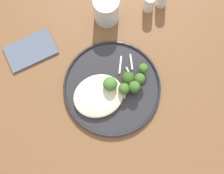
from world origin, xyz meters
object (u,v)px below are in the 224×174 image
Objects in this scene: seared_scallop_front_small at (94,92)px; water_glass at (106,10)px; broccoli_floret_rear_charred at (134,87)px; dinner_plate at (112,88)px; broccoli_floret_near_rim at (124,89)px; broccoli_floret_center_pile at (110,84)px; folded_napkin at (31,50)px; seared_scallop_right_edge at (98,87)px; broccoli_floret_left_leaning at (140,79)px; seared_scallop_half_hidden at (80,95)px; seared_scallop_large_seared at (93,106)px; broccoli_floret_beside_noodles at (143,68)px; broccoli_floret_small_sprig at (128,78)px; salt_shaker at (149,4)px.

water_glass reaches higher than seared_scallop_front_small.
dinner_plate is at bearing 154.25° from broccoli_floret_rear_charred.
seared_scallop_front_small is 0.09m from broccoli_floret_near_rim.
folded_napkin is at bearing 133.70° from broccoli_floret_center_pile.
seared_scallop_right_edge is at bearing 161.75° from broccoli_floret_center_pile.
broccoli_floret_left_leaning is at bearing -5.98° from seared_scallop_front_small.
seared_scallop_half_hidden is 1.19× the size of seared_scallop_large_seared.
water_glass reaches higher than broccoli_floret_left_leaning.
seared_scallop_right_edge reaches higher than dinner_plate.
seared_scallop_large_seared is 0.10m from broccoli_floret_near_rim.
water_glass reaches higher than dinner_plate.
broccoli_floret_beside_noodles is at bearing 0.37° from seared_scallop_right_edge.
broccoli_floret_beside_noodles is 0.40× the size of water_glass.
broccoli_floret_beside_noodles is at bearing 8.71° from dinner_plate.
seared_scallop_front_small is at bearing -119.36° from water_glass.
seared_scallop_large_seared is at bearing -171.02° from broccoli_floret_left_leaning.
dinner_plate is at bearing -175.94° from broccoli_floret_small_sprig.
broccoli_floret_small_sprig is 0.03m from broccoli_floret_rear_charred.
broccoli_floret_rear_charred is at bearing -24.33° from seared_scallop_right_edge.
seared_scallop_large_seared is at bearing -118.19° from water_glass.
broccoli_floret_near_rim is (-0.03, 0.01, -0.00)m from broccoli_floret_rear_charred.
broccoli_floret_center_pile reaches higher than seared_scallop_right_edge.
broccoli_floret_left_leaning is 0.35× the size of folded_napkin.
seared_scallop_front_small is at bearing 179.96° from broccoli_floret_small_sprig.
broccoli_floret_center_pile is 1.07× the size of broccoli_floret_rear_charred.
folded_napkin is (-0.30, 0.18, -0.03)m from broccoli_floret_beside_noodles.
dinner_plate is 5.58× the size of broccoli_floret_near_rim.
seared_scallop_front_small is 0.11m from broccoli_floret_small_sprig.
broccoli_floret_center_pile reaches higher than seared_scallop_half_hidden.
broccoli_floret_near_rim reaches higher than broccoli_floret_beside_noodles.
water_glass reaches higher than broccoli_floret_rear_charred.
dinner_plate is 2.72× the size of water_glass.
broccoli_floret_small_sprig is (0.05, 0.00, 0.03)m from dinner_plate.
broccoli_floret_center_pile is at bearing -108.02° from water_glass.
broccoli_floret_center_pile is at bearing -18.25° from seared_scallop_right_edge.
dinner_plate is 5.47× the size of broccoli_floret_left_leaning.
broccoli_floret_center_pile is at bearing -135.93° from salt_shaker.
dinner_plate is at bearing -106.74° from water_glass.
seared_scallop_right_edge is at bearing 150.67° from broccoli_floret_near_rim.
seared_scallop_large_seared reaches higher than folded_napkin.
broccoli_floret_rear_charred is (0.01, -0.03, 0.01)m from broccoli_floret_small_sprig.
water_glass reaches higher than seared_scallop_right_edge.
broccoli_floret_left_leaning is at bearing -7.47° from dinner_plate.
water_glass reaches higher than folded_napkin.
broccoli_floret_rear_charred is at bearing 2.98° from seared_scallop_large_seared.
broccoli_floret_near_rim is (-0.08, -0.04, 0.01)m from broccoli_floret_beside_noodles.
broccoli_floret_rear_charred and salt_shaker have the same top height.
broccoli_floret_rear_charred reaches higher than broccoli_floret_left_leaning.
seared_scallop_front_small is 0.24m from folded_napkin.
seared_scallop_half_hidden is 0.20m from broccoli_floret_beside_noodles.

